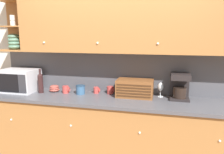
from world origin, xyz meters
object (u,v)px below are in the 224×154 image
mug_blue_second (96,90)px  bowl_stack_on_counter (54,88)px  mug (66,89)px  wine_glass (161,87)px  bread_box (135,88)px  coffee_maker (180,86)px  storage_canister (81,90)px  mug_patterned_third (110,90)px  wine_bottle (40,82)px  microwave (19,80)px

mug_blue_second → bowl_stack_on_counter: bearing=-175.4°
mug → bowl_stack_on_counter: bearing=168.8°
mug → wine_glass: (1.31, 0.11, 0.08)m
mug_blue_second → bread_box: size_ratio=0.19×
wine_glass → coffee_maker: size_ratio=0.58×
bowl_stack_on_counter → mug: mug is taller
storage_canister → mug_patterned_third: bearing=15.7°
wine_bottle → storage_canister: bearing=5.9°
microwave → wine_bottle: 0.35m
wine_bottle → mug_blue_second: size_ratio=3.80×
mug_blue_second → mug_patterned_third: (0.20, 0.01, 0.01)m
storage_canister → coffee_maker: (1.32, 0.07, 0.11)m
wine_bottle → bowl_stack_on_counter: size_ratio=2.29×
wine_bottle → coffee_maker: 1.90m
microwave → wine_bottle: wine_bottle is taller
wine_bottle → mug_patterned_third: 0.99m
mug_blue_second → coffee_maker: size_ratio=0.27×
microwave → bowl_stack_on_counter: microwave is taller
mug_blue_second → bread_box: bread_box is taller
wine_bottle → bowl_stack_on_counter: bearing=35.9°
bowl_stack_on_counter → coffee_maker: bearing=0.6°
mug → mug_blue_second: (0.42, 0.09, -0.01)m
mug → storage_canister: 0.23m
mug_patterned_third → microwave: bearing=-173.3°
microwave → storage_canister: microwave is taller
wine_bottle → storage_canister: (0.58, 0.06, -0.09)m
bread_box → wine_glass: bearing=11.3°
wine_glass → mug: bearing=-175.3°
storage_canister → coffee_maker: coffee_maker is taller
mug_patterned_third → wine_glass: size_ratio=0.54×
wine_bottle → mug: (0.35, 0.07, -0.10)m
mug_blue_second → bread_box: 0.56m
mug → bread_box: size_ratio=0.22×
wine_bottle → wine_glass: (1.66, 0.18, -0.02)m
wine_bottle → storage_canister: wine_bottle is taller
microwave → bowl_stack_on_counter: (0.50, 0.09, -0.11)m
mug_blue_second → bread_box: bearing=-5.1°
mug_blue_second → wine_bottle: bearing=-168.4°
bowl_stack_on_counter → wine_glass: size_ratio=0.76×
coffee_maker → storage_canister: bearing=-177.1°
bowl_stack_on_counter → storage_canister: (0.43, -0.05, 0.02)m
mug → wine_glass: wine_glass is taller
bowl_stack_on_counter → coffee_maker: coffee_maker is taller
coffee_maker → mug_blue_second: bearing=178.3°
mug → storage_canister: (0.22, -0.01, 0.01)m
wine_bottle → wine_glass: bearing=6.1°
storage_canister → wine_glass: size_ratio=0.66×
storage_canister → coffee_maker: 1.32m
coffee_maker → mug_patterned_third: bearing=177.2°
wine_bottle → coffee_maker: bearing=3.8°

